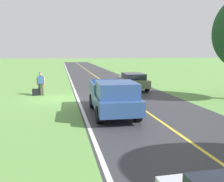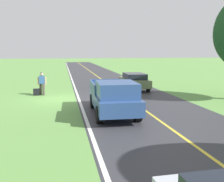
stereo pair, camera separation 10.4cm
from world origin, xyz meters
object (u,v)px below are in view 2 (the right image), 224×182
Objects in this scene: suitcase_carried at (36,92)px; sedan_near_oncoming at (134,81)px; hitchhiker_walking at (42,82)px; pickup_truck_passing at (114,97)px.

suitcase_carried is 8.15m from sedan_near_oncoming.
suitcase_carried is at bearing 13.03° from hitchhiker_walking.
hitchhiker_walking is 7.71m from sedan_near_oncoming.
hitchhiker_walking is 8.06m from pickup_truck_passing.
sedan_near_oncoming is (-3.49, -8.38, -0.21)m from pickup_truck_passing.
hitchhiker_walking is at bearing -59.57° from pickup_truck_passing.
sedan_near_oncoming is at bearing -169.28° from hitchhiker_walking.
hitchhiker_walking is at bearing 100.86° from suitcase_carried.
suitcase_carried is 0.12× the size of sedan_near_oncoming.
sedan_near_oncoming is at bearing 98.67° from suitcase_carried.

